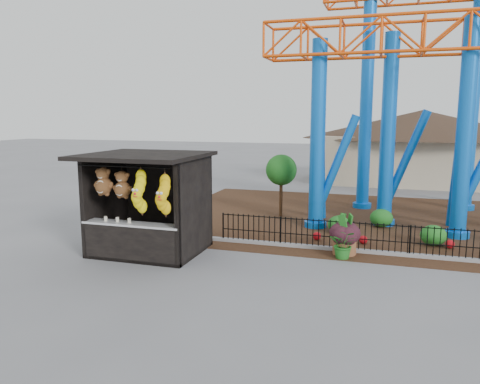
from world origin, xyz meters
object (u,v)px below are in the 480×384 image
(terracotta_planter, at_px, (344,246))
(potted_plant, at_px, (344,244))
(roller_coaster, at_px, (422,58))
(prize_booth, at_px, (145,205))

(terracotta_planter, relative_size, potted_plant, 0.80)
(terracotta_planter, height_order, potted_plant, potted_plant)
(roller_coaster, distance_m, potted_plant, 8.75)
(prize_booth, bearing_deg, potted_plant, 12.88)
(roller_coaster, bearing_deg, prize_booth, -137.91)
(prize_booth, height_order, roller_coaster, roller_coaster)
(roller_coaster, height_order, terracotta_planter, roller_coaster)
(prize_booth, height_order, potted_plant, prize_booth)
(roller_coaster, distance_m, terracotta_planter, 8.58)
(roller_coaster, bearing_deg, potted_plant, -110.25)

